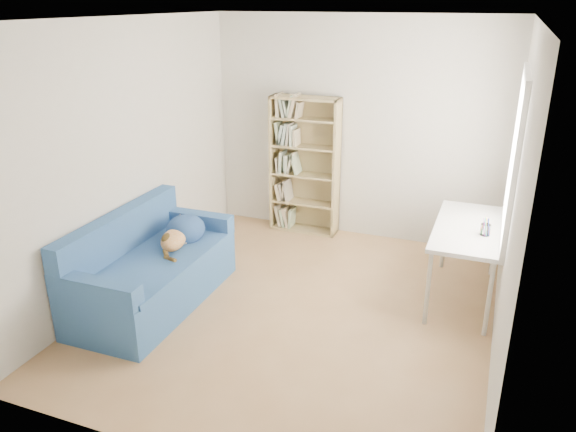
{
  "coord_description": "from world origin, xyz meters",
  "views": [
    {
      "loc": [
        1.59,
        -4.35,
        2.75
      ],
      "look_at": [
        -0.16,
        0.19,
        0.85
      ],
      "focal_mm": 35.0,
      "sensor_mm": 36.0,
      "label": 1
    }
  ],
  "objects_px": {
    "sofa": "(152,269)",
    "bookshelf": "(305,171)",
    "desk": "(468,233)",
    "pen_cup": "(486,228)"
  },
  "relations": [
    {
      "from": "pen_cup",
      "to": "bookshelf",
      "type": "bearing_deg",
      "value": 150.43
    },
    {
      "from": "desk",
      "to": "pen_cup",
      "type": "height_order",
      "value": "pen_cup"
    },
    {
      "from": "sofa",
      "to": "bookshelf",
      "type": "xyz_separation_m",
      "value": [
        0.76,
        2.2,
        0.44
      ]
    },
    {
      "from": "sofa",
      "to": "desk",
      "type": "xyz_separation_m",
      "value": [
        2.77,
        1.14,
        0.35
      ]
    },
    {
      "from": "bookshelf",
      "to": "desk",
      "type": "relative_size",
      "value": 1.26
    },
    {
      "from": "desk",
      "to": "pen_cup",
      "type": "distance_m",
      "value": 0.25
    },
    {
      "from": "bookshelf",
      "to": "desk",
      "type": "xyz_separation_m",
      "value": [
        2.01,
        -1.07,
        -0.09
      ]
    },
    {
      "from": "desk",
      "to": "sofa",
      "type": "bearing_deg",
      "value": -157.7
    },
    {
      "from": "sofa",
      "to": "bookshelf",
      "type": "distance_m",
      "value": 2.37
    },
    {
      "from": "pen_cup",
      "to": "sofa",
      "type": "bearing_deg",
      "value": -161.52
    }
  ]
}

